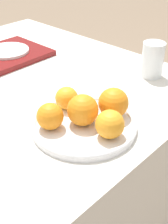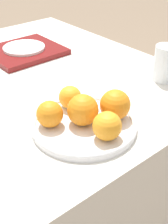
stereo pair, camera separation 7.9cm
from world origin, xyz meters
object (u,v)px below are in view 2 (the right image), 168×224
orange_4 (70,97)px  serving_tray (24,51)px  orange_0 (83,110)px  orange_3 (50,114)px  orange_2 (107,126)px  side_plate (24,48)px  water_glass (165,63)px  fruit_platter (84,124)px  orange_1 (115,105)px

orange_4 → serving_tray: (0.12, 0.46, -0.04)m
orange_0 → orange_3: (-0.07, 0.05, -0.01)m
orange_2 → side_plate: (0.15, 0.63, -0.03)m
water_glass → serving_tray: water_glass is taller
fruit_platter → orange_4: 0.10m
orange_0 → water_glass: (0.39, 0.04, 0.00)m
orange_2 → orange_3: 0.15m
orange_0 → water_glass: 0.39m
orange_4 → water_glass: 0.37m
orange_2 → water_glass: bearing=18.3°
fruit_platter → water_glass: bearing=6.4°
orange_0 → orange_3: orange_0 is taller
orange_0 → serving_tray: 0.56m
serving_tray → orange_3: bearing=-113.8°
water_glass → orange_4: bearing=173.1°
side_plate → orange_0: bearing=-105.3°
orange_0 → orange_4: 0.09m
orange_2 → orange_3: (-0.07, 0.13, -0.00)m
orange_3 → water_glass: 0.46m
orange_0 → orange_3: bearing=146.5°
water_glass → serving_tray: size_ratio=0.43×
orange_0 → orange_2: orange_0 is taller
orange_4 → side_plate: bearing=74.8°
fruit_platter → orange_4: (0.02, 0.09, 0.04)m
side_plate → serving_tray: bearing=90.0°
orange_4 → orange_2: bearing=-97.0°
side_plate → orange_1: bearing=-96.7°
orange_1 → orange_3: (-0.15, 0.08, -0.01)m
orange_2 → serving_tray: bearing=77.0°
orange_1 → orange_4: size_ratio=1.27×
serving_tray → orange_0: bearing=-105.3°
fruit_platter → orange_0: bearing=126.5°
fruit_platter → orange_1: size_ratio=3.42×
orange_3 → orange_1: bearing=-28.2°
orange_1 → orange_4: bearing=115.6°
fruit_platter → orange_2: 0.09m
serving_tray → side_plate: (0.00, -0.00, 0.02)m
orange_3 → serving_tray: orange_3 is taller
fruit_platter → water_glass: 0.39m
orange_2 → orange_1: bearing=33.6°
orange_3 → orange_4: size_ratio=1.08×
orange_0 → orange_4: size_ratio=1.28×
orange_4 → serving_tray: size_ratio=0.23×
orange_1 → serving_tray: size_ratio=0.29×
orange_4 → water_glass: bearing=-6.9°
water_glass → serving_tray: (-0.24, 0.50, -0.05)m
orange_2 → side_plate: 0.65m
fruit_platter → orange_0: size_ratio=3.40×
orange_1 → side_plate: orange_1 is taller
side_plate → water_glass: bearing=-64.6°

